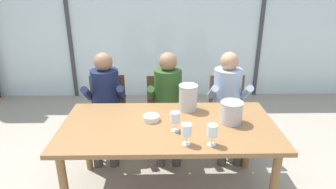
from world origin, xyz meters
TOP-DOWN VIEW (x-y plane):
  - ground at (0.00, 1.00)m, footprint 14.00×14.00m
  - window_glass_panel at (0.00, 2.61)m, footprint 7.13×0.03m
  - window_mullion_left at (-1.60, 2.59)m, footprint 0.06×0.06m
  - window_mullion_right at (1.60, 2.59)m, footprint 0.06×0.06m
  - hillside_vineyard at (0.00, 5.86)m, footprint 13.13×2.40m
  - dining_table at (0.00, 0.00)m, footprint 1.93×0.98m
  - chair_near_curtain at (-0.71, 0.91)m, footprint 0.49×0.49m
  - chair_left_of_center at (-0.04, 0.89)m, footprint 0.45×0.45m
  - chair_center at (0.73, 0.89)m, footprint 0.44×0.44m
  - person_navy_polo at (-0.71, 0.76)m, footprint 0.48×0.62m
  - person_olive_shirt at (0.01, 0.76)m, footprint 0.46×0.61m
  - person_pale_blue_shirt at (0.70, 0.76)m, footprint 0.46×0.61m
  - ice_bucket_primary at (0.57, 0.03)m, footprint 0.21×0.21m
  - ice_bucket_secondary at (0.20, 0.32)m, footprint 0.19×0.19m
  - tasting_bowl at (-0.16, 0.08)m, footprint 0.15×0.15m
  - wine_glass_by_left_taster at (0.33, -0.35)m, footprint 0.08×0.08m
  - wine_glass_near_bucket at (0.05, -0.12)m, footprint 0.08×0.08m
  - wine_glass_center_pour at (0.13, -0.34)m, footprint 0.08×0.08m

SIDE VIEW (x-z plane):
  - ground at x=0.00m, z-range 0.00..0.00m
  - chair_near_curtain at x=-0.71m, z-range 0.07..0.95m
  - chair_left_of_center at x=-0.04m, z-range 0.07..0.95m
  - chair_center at x=0.73m, z-range 0.07..0.95m
  - dining_table at x=0.00m, z-range 0.29..1.03m
  - person_navy_polo at x=-0.71m, z-range 0.09..1.29m
  - person_olive_shirt at x=0.01m, z-range 0.09..1.29m
  - person_pale_blue_shirt at x=0.70m, z-range 0.09..1.29m
  - tasting_bowl at x=-0.16m, z-range 0.74..0.79m
  - hillside_vineyard at x=0.00m, z-range 0.00..1.64m
  - ice_bucket_primary at x=0.57m, z-range 0.74..0.95m
  - wine_glass_by_left_taster at x=0.33m, z-range 0.77..0.94m
  - wine_glass_near_bucket at x=0.05m, z-range 0.77..0.94m
  - wine_glass_center_pour at x=0.13m, z-range 0.77..0.94m
  - ice_bucket_secondary at x=0.20m, z-range 0.74..1.00m
  - window_glass_panel at x=0.00m, z-range 0.00..2.60m
  - window_mullion_left at x=-1.60m, z-range 0.00..2.60m
  - window_mullion_right at x=1.60m, z-range 0.00..2.60m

